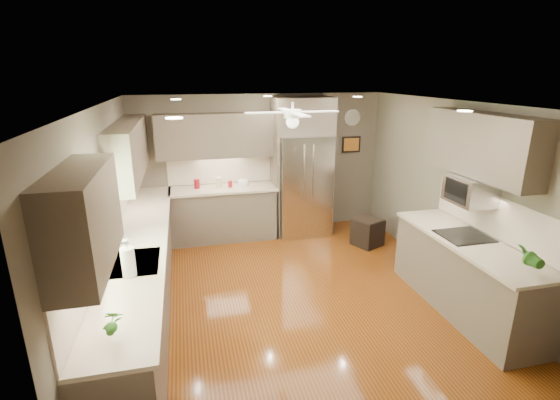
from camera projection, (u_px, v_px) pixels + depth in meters
name	position (u px, v px, depth m)	size (l,w,h in m)	color
floor	(297.00, 294.00, 5.44)	(5.00, 5.00, 0.00)	#472409
ceiling	(299.00, 104.00, 4.69)	(5.00, 5.00, 0.00)	white
wall_back	(260.00, 164.00, 7.39)	(4.50, 4.50, 0.00)	#5E5548
wall_front	(399.00, 319.00, 2.75)	(4.50, 4.50, 0.00)	#5E5548
wall_left	(106.00, 221.00, 4.57)	(5.00, 5.00, 0.00)	#5E5548
wall_right	(455.00, 194.00, 5.57)	(5.00, 5.00, 0.00)	#5E5548
canister_a	(197.00, 184.00, 6.97)	(0.10, 0.10, 0.16)	maroon
canister_c	(219.00, 183.00, 7.01)	(0.11, 0.11, 0.18)	beige
canister_d	(230.00, 184.00, 7.04)	(0.07, 0.07, 0.11)	maroon
soap_bottle	(124.00, 243.00, 4.53)	(0.08, 0.08, 0.17)	white
potted_plant_left	(112.00, 322.00, 3.00)	(0.15, 0.10, 0.28)	#27601B
potted_plant_right	(529.00, 257.00, 3.99)	(0.19, 0.15, 0.34)	#27601B
bowl	(243.00, 185.00, 7.12)	(0.21, 0.21, 0.05)	beige
left_run	(142.00, 273.00, 5.00)	(0.65, 4.70, 1.45)	brown
back_run	(224.00, 212.00, 7.18)	(1.85, 0.65, 1.45)	brown
uppers	(230.00, 150.00, 5.37)	(4.50, 4.70, 0.95)	brown
window	(97.00, 209.00, 4.02)	(0.05, 1.12, 0.92)	#BFF2B2
sink	(135.00, 265.00, 4.28)	(0.50, 0.70, 0.32)	silver
refrigerator	(303.00, 170.00, 7.24)	(1.06, 0.75, 2.45)	silver
right_run	(466.00, 273.00, 4.98)	(0.70, 2.20, 1.45)	brown
microwave	(470.00, 190.00, 4.94)	(0.43, 0.55, 0.34)	silver
ceiling_fan	(293.00, 116.00, 5.02)	(1.18, 1.18, 0.32)	white
recessed_lights	(287.00, 102.00, 5.06)	(2.84, 3.14, 0.01)	white
wall_clock	(352.00, 118.00, 7.52)	(0.30, 0.03, 0.30)	white
framed_print	(351.00, 144.00, 7.67)	(0.36, 0.03, 0.30)	black
stool	(368.00, 232.00, 6.95)	(0.56, 0.56, 0.49)	black
paper_towel	(128.00, 263.00, 3.94)	(0.13, 0.13, 0.33)	white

